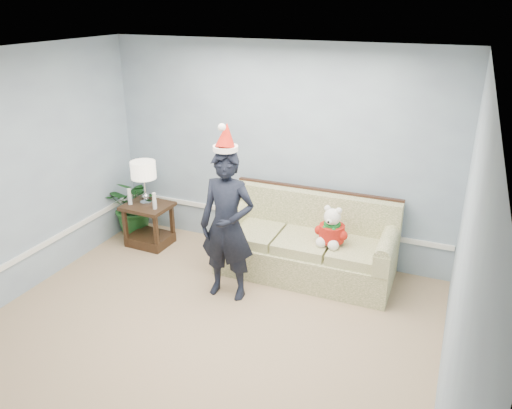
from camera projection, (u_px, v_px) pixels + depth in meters
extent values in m
cube|color=tan|center=(179.00, 362.00, 4.66)|extent=(4.50, 5.00, 0.02)
cube|color=white|center=(156.00, 62.00, 3.62)|extent=(4.50, 5.00, 0.02)
cube|color=#97B1C1|center=(277.00, 152.00, 6.27)|extent=(4.50, 0.02, 2.70)
cube|color=#97B1C1|center=(459.00, 289.00, 3.32)|extent=(0.02, 5.00, 2.70)
cube|color=white|center=(275.00, 218.00, 6.59)|extent=(4.48, 0.03, 0.06)
cube|color=#5A6A32|center=(305.00, 259.00, 6.07)|extent=(2.10, 0.91, 0.40)
cube|color=#5A6A32|center=(255.00, 233.00, 6.16)|extent=(0.62, 0.72, 0.12)
cube|color=#5A6A32|center=(304.00, 242.00, 5.93)|extent=(0.62, 0.72, 0.12)
cube|color=#5A6A32|center=(359.00, 252.00, 5.69)|extent=(0.62, 0.72, 0.12)
cube|color=#5A6A32|center=(315.00, 213.00, 6.17)|extent=(2.09, 0.22, 0.56)
cube|color=black|center=(317.00, 190.00, 6.13)|extent=(2.09, 0.08, 0.05)
cube|color=#5A6A32|center=(234.00, 223.00, 6.29)|extent=(0.19, 0.90, 0.24)
cube|color=#5A6A32|center=(387.00, 250.00, 5.60)|extent=(0.19, 0.90, 0.24)
cube|color=#362213|center=(147.00, 206.00, 6.67)|extent=(0.62, 0.53, 0.05)
cube|color=#362213|center=(150.00, 239.00, 6.86)|extent=(0.56, 0.47, 0.14)
cube|color=#362213|center=(125.00, 227.00, 6.70)|extent=(0.05, 0.05, 0.59)
cube|color=#362213|center=(156.00, 233.00, 6.52)|extent=(0.05, 0.05, 0.59)
cube|color=#362213|center=(142.00, 216.00, 7.03)|extent=(0.05, 0.05, 0.59)
cube|color=#362213|center=(172.00, 222.00, 6.85)|extent=(0.05, 0.05, 0.59)
cylinder|color=silver|center=(146.00, 202.00, 6.69)|extent=(0.15, 0.15, 0.03)
sphere|color=silver|center=(146.00, 196.00, 6.66)|extent=(0.09, 0.09, 0.09)
cylinder|color=silver|center=(145.00, 186.00, 6.60)|extent=(0.02, 0.02, 0.33)
cylinder|color=white|center=(143.00, 170.00, 6.51)|extent=(0.33, 0.33, 0.23)
cylinder|color=silver|center=(130.00, 200.00, 6.65)|extent=(0.06, 0.06, 0.12)
cylinder|color=white|center=(129.00, 192.00, 6.61)|extent=(0.05, 0.05, 0.10)
cylinder|color=silver|center=(155.00, 204.00, 6.51)|extent=(0.06, 0.06, 0.12)
cylinder|color=white|center=(154.00, 197.00, 6.47)|extent=(0.05, 0.05, 0.10)
imported|color=#205924|center=(136.00, 205.00, 7.07)|extent=(0.82, 0.73, 0.84)
imported|color=black|center=(227.00, 226.00, 5.41)|extent=(0.64, 0.44, 1.71)
cylinder|color=white|center=(225.00, 148.00, 5.07)|extent=(0.29, 0.29, 0.05)
cone|color=red|center=(226.00, 135.00, 5.04)|extent=(0.25, 0.30, 0.30)
sphere|color=white|center=(222.00, 127.00, 4.92)|extent=(0.08, 0.08, 0.08)
sphere|color=white|center=(332.00, 233.00, 5.70)|extent=(0.27, 0.27, 0.27)
cylinder|color=red|center=(332.00, 233.00, 5.70)|extent=(0.32, 0.32, 0.19)
cylinder|color=#136C26|center=(332.00, 224.00, 5.66)|extent=(0.21, 0.21, 0.03)
sphere|color=white|center=(322.00, 243.00, 5.66)|extent=(0.12, 0.12, 0.12)
sphere|color=white|center=(335.00, 245.00, 5.60)|extent=(0.12, 0.12, 0.12)
sphere|color=white|center=(332.00, 217.00, 5.62)|extent=(0.19, 0.19, 0.19)
sphere|color=black|center=(330.00, 222.00, 5.52)|extent=(0.03, 0.03, 0.03)
sphere|color=white|center=(327.00, 209.00, 5.62)|extent=(0.07, 0.07, 0.07)
sphere|color=white|center=(339.00, 211.00, 5.57)|extent=(0.07, 0.07, 0.07)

